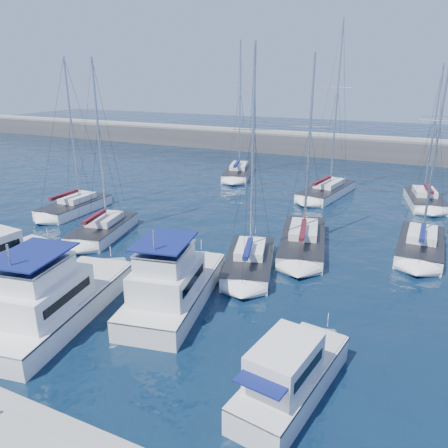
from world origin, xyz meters
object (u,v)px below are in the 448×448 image
at_px(motor_yacht_port_outer, 2,257).
at_px(sailboat_mid_d, 303,241).
at_px(motor_yacht_stbd_outer, 290,378).
at_px(sailboat_back_c, 424,200).
at_px(motor_yacht_port_inner, 52,302).
at_px(motor_yacht_stbd_inner, 172,287).
at_px(sailboat_mid_a, 75,206).
at_px(sailboat_back_a, 238,172).
at_px(sailboat_back_b, 327,191).
at_px(sailboat_mid_e, 421,245).
at_px(sailboat_mid_c, 250,261).
at_px(sailboat_mid_b, 103,229).

height_order(motor_yacht_port_outer, sailboat_mid_d, sailboat_mid_d).
distance_m(motor_yacht_stbd_outer, sailboat_back_c, 32.64).
distance_m(motor_yacht_port_inner, sailboat_back_c, 36.35).
height_order(motor_yacht_stbd_inner, sailboat_mid_a, sailboat_mid_a).
height_order(motor_yacht_port_outer, motor_yacht_stbd_inner, motor_yacht_stbd_inner).
relative_size(sailboat_mid_a, sailboat_back_c, 1.04).
distance_m(sailboat_back_a, sailboat_back_b, 13.22).
xyz_separation_m(motor_yacht_port_outer, sailboat_back_a, (2.69, 32.82, -0.41)).
xyz_separation_m(motor_yacht_port_outer, motor_yacht_stbd_outer, (20.90, -3.43, 0.00)).
bearing_deg(sailboat_mid_e, sailboat_back_a, 142.24).
relative_size(motor_yacht_port_inner, sailboat_back_c, 0.78).
distance_m(sailboat_mid_a, sailboat_back_b, 25.94).
xyz_separation_m(sailboat_mid_a, sailboat_back_c, (29.95, 16.84, -0.00)).
height_order(sailboat_mid_c, sailboat_back_c, sailboat_mid_c).
xyz_separation_m(motor_yacht_stbd_outer, sailboat_back_c, (3.84, 32.41, -0.42)).
bearing_deg(sailboat_mid_c, sailboat_mid_e, 21.61).
bearing_deg(sailboat_mid_a, sailboat_mid_d, -0.13).
bearing_deg(sailboat_mid_a, sailboat_back_c, 27.92).
xyz_separation_m(sailboat_mid_d, sailboat_back_b, (-1.80, 15.63, 0.04)).
bearing_deg(motor_yacht_stbd_inner, motor_yacht_stbd_outer, -39.47).
bearing_deg(motor_yacht_port_inner, motor_yacht_stbd_inner, 30.67).
distance_m(motor_yacht_port_outer, motor_yacht_stbd_inner, 12.73).
bearing_deg(sailboat_mid_e, motor_yacht_stbd_outer, -102.04).
relative_size(motor_yacht_port_outer, sailboat_mid_c, 0.44).
relative_size(motor_yacht_stbd_inner, sailboat_back_c, 0.72).
xyz_separation_m(motor_yacht_port_inner, sailboat_back_c, (16.85, 32.21, -0.61)).
bearing_deg(sailboat_mid_b, sailboat_back_c, 28.38).
relative_size(sailboat_mid_b, sailboat_back_b, 0.78).
height_order(sailboat_mid_a, sailboat_mid_d, sailboat_mid_a).
xyz_separation_m(motor_yacht_port_inner, sailboat_mid_e, (17.08, 18.69, -0.60)).
height_order(sailboat_mid_b, sailboat_back_a, sailboat_back_a).
relative_size(motor_yacht_port_outer, sailboat_mid_a, 0.46).
relative_size(motor_yacht_stbd_inner, sailboat_mid_b, 0.71).
xyz_separation_m(motor_yacht_port_outer, sailboat_mid_d, (16.90, 12.64, -0.44)).
height_order(motor_yacht_port_inner, sailboat_mid_b, sailboat_mid_b).
distance_m(sailboat_mid_b, sailboat_back_c, 31.15).
bearing_deg(motor_yacht_port_outer, motor_yacht_stbd_inner, 8.27).
bearing_deg(motor_yacht_port_inner, motor_yacht_port_outer, 147.60).
relative_size(motor_yacht_stbd_inner, sailboat_back_b, 0.55).
bearing_deg(motor_yacht_stbd_inner, sailboat_back_a, 95.85).
bearing_deg(motor_yacht_stbd_inner, sailboat_back_b, 73.40).
bearing_deg(sailboat_mid_d, motor_yacht_stbd_inner, -122.59).
distance_m(motor_yacht_port_outer, sailboat_mid_e, 29.38).
xyz_separation_m(sailboat_mid_a, sailboat_mid_c, (19.92, -4.75, 0.01)).
height_order(motor_yacht_port_outer, sailboat_mid_a, sailboat_mid_a).
distance_m(motor_yacht_stbd_outer, sailboat_mid_e, 19.33).
distance_m(sailboat_mid_a, sailboat_mid_b, 7.78).
relative_size(sailboat_mid_a, sailboat_mid_d, 1.00).
xyz_separation_m(motor_yacht_stbd_outer, sailboat_mid_d, (-4.00, 16.07, -0.44)).
xyz_separation_m(motor_yacht_port_outer, sailboat_back_c, (24.74, 28.98, -0.42)).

